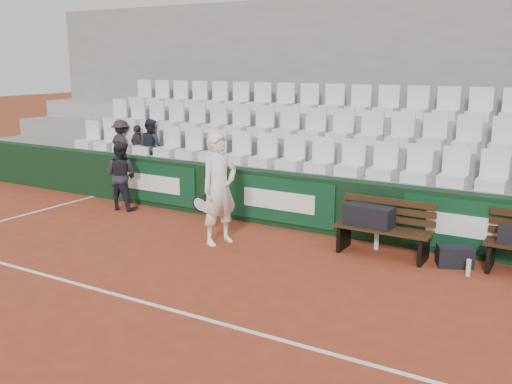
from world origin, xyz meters
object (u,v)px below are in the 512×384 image
at_px(bench_left, 382,242).
at_px(water_bottle_far, 468,268).
at_px(sports_bag_ground, 455,256).
at_px(tennis_player, 219,189).
at_px(spectator_a, 121,125).
at_px(spectator_c, 151,126).
at_px(ball_kid, 121,175).
at_px(water_bottle_near, 376,241).
at_px(spectator_b, 137,129).
at_px(sports_bag_left, 369,216).

distance_m(bench_left, water_bottle_far, 1.37).
distance_m(sports_bag_ground, water_bottle_far, 0.40).
distance_m(tennis_player, spectator_a, 4.54).
bearing_deg(tennis_player, spectator_c, 147.91).
bearing_deg(spectator_c, ball_kid, 115.37).
xyz_separation_m(sports_bag_ground, spectator_a, (-7.70, 1.12, 1.42)).
bearing_deg(ball_kid, sports_bag_ground, 172.66).
relative_size(water_bottle_near, spectator_a, 0.24).
xyz_separation_m(tennis_player, spectator_b, (-3.54, 1.97, 0.59)).
bearing_deg(spectator_a, spectator_b, -169.69).
height_order(ball_kid, spectator_c, spectator_c).
xyz_separation_m(spectator_a, spectator_c, (0.89, 0.00, 0.04)).
height_order(water_bottle_far, spectator_c, spectator_c).
bearing_deg(sports_bag_ground, sports_bag_left, -176.96).
height_order(sports_bag_left, spectator_c, spectator_c).
distance_m(spectator_a, spectator_c, 0.89).
height_order(water_bottle_near, tennis_player, tennis_player).
xyz_separation_m(sports_bag_ground, tennis_player, (-3.66, -0.86, 0.78)).
bearing_deg(tennis_player, sports_bag_ground, 13.14).
bearing_deg(bench_left, spectator_b, 168.90).
distance_m(sports_bag_ground, spectator_a, 7.91).
xyz_separation_m(sports_bag_left, ball_kid, (-5.33, 0.06, 0.10)).
height_order(sports_bag_left, spectator_a, spectator_a).
relative_size(water_bottle_near, spectator_c, 0.23).
bearing_deg(bench_left, water_bottle_far, -9.61).
distance_m(water_bottle_far, ball_kid, 6.96).
xyz_separation_m(water_bottle_near, spectator_b, (-5.94, 0.96, 1.39)).
distance_m(sports_bag_ground, spectator_c, 7.05).
bearing_deg(spectator_c, tennis_player, 166.26).
bearing_deg(water_bottle_far, ball_kid, 177.52).
bearing_deg(tennis_player, water_bottle_far, 7.92).
height_order(sports_bag_left, spectator_b, spectator_b).
xyz_separation_m(ball_kid, spectator_a, (-1.03, 1.13, 0.86)).
height_order(tennis_player, spectator_b, spectator_b).
height_order(ball_kid, spectator_b, spectator_b).
bearing_deg(tennis_player, water_bottle_near, 23.01).
xyz_separation_m(bench_left, sports_bag_ground, (1.09, 0.08, -0.07)).
xyz_separation_m(bench_left, ball_kid, (-5.58, 0.07, 0.49)).
distance_m(water_bottle_near, tennis_player, 2.72).
distance_m(water_bottle_near, spectator_a, 6.66).
height_order(water_bottle_near, spectator_c, spectator_c).
height_order(sports_bag_left, tennis_player, tennis_player).
distance_m(bench_left, sports_bag_left, 0.46).
relative_size(bench_left, tennis_player, 0.80).
bearing_deg(water_bottle_near, spectator_c, 170.20).
xyz_separation_m(bench_left, spectator_a, (-6.61, 1.20, 1.35)).
bearing_deg(spectator_a, water_bottle_far, -179.86).
bearing_deg(spectator_a, sports_bag_left, 179.73).
bearing_deg(water_bottle_far, bench_left, 170.39).
bearing_deg(ball_kid, spectator_b, -72.03).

